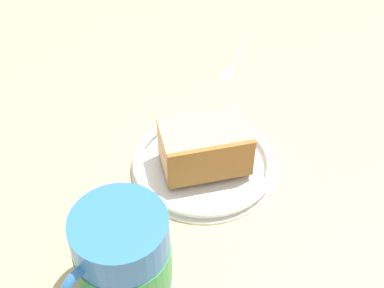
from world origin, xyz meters
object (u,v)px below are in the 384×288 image
Objects in this scene: tea_mug at (122,255)px; teaspoon at (230,67)px; small_plate at (204,163)px; cake_slice at (205,148)px.

tea_mug is 1.18× the size of teaspoon.
tea_mug is at bearing 26.68° from small_plate.
tea_mug is 38.02cm from teaspoon.
teaspoon is at bearing -137.95° from cake_slice.
small_plate is at bearing -112.74° from cake_slice.
small_plate is 20.57cm from teaspoon.
cake_slice is 1.18× the size of teaspoon.
tea_mug is (15.68, 7.88, 3.68)cm from small_plate.
cake_slice is 21.06cm from teaspoon.
small_plate is 17.94cm from tea_mug.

